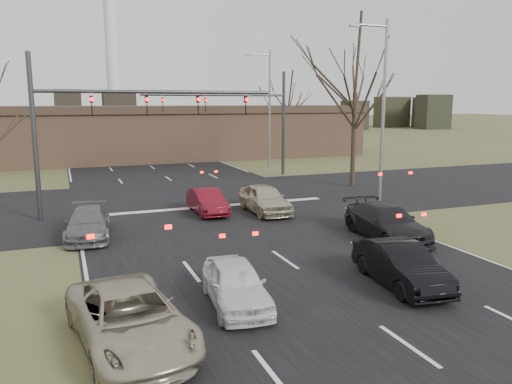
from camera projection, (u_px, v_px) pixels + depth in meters
ground at (325, 288)px, 15.45m from camera, size 360.00×360.00×0.00m
road_main at (117, 143)px, 70.44m from camera, size 14.00×300.00×0.02m
road_cross at (199, 200)px, 29.20m from camera, size 200.00×14.00×0.02m
building at (159, 132)px, 50.52m from camera, size 42.40×10.40×5.30m
mast_arm_near at (105, 115)px, 24.59m from camera, size 12.12×0.24×8.00m
mast_arm_far at (250, 111)px, 37.85m from camera, size 11.12×0.24×8.00m
streetlight_right_near at (381, 104)px, 26.78m from camera, size 2.34×0.25×10.00m
streetlight_right_far at (268, 103)px, 42.54m from camera, size 2.34×0.25×10.00m
tree_right_near at (357, 52)px, 32.47m from camera, size 6.90×6.90×11.50m
tree_right_far at (288, 90)px, 51.66m from camera, size 5.40×5.40×9.00m
car_silver_suv at (130, 318)px, 11.71m from camera, size 2.94×5.26×1.39m
car_white_sedan at (236, 284)px, 14.07m from camera, size 1.89×3.90×1.28m
car_black_hatch at (401, 265)px, 15.59m from camera, size 1.91×4.24×1.35m
car_charcoal_sedan at (387, 222)px, 20.98m from camera, size 2.39×5.06×1.43m
car_grey_ahead at (88, 223)px, 21.16m from camera, size 2.20×4.52×1.27m
car_red_ahead at (207, 201)px, 25.72m from camera, size 1.35×3.85×1.27m
car_silver_ahead at (265, 199)px, 25.85m from camera, size 1.83×4.39×1.49m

